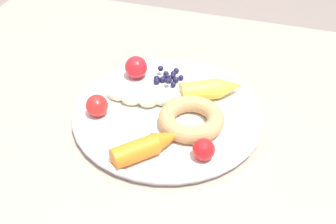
{
  "coord_description": "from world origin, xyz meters",
  "views": [
    {
      "loc": [
        0.19,
        -0.59,
        1.22
      ],
      "look_at": [
        0.01,
        -0.04,
        0.75
      ],
      "focal_mm": 46.57,
      "sensor_mm": 36.0,
      "label": 1
    }
  ],
  "objects_px": {
    "plate": "(168,113)",
    "carrot_yellow": "(213,89)",
    "blueberry_pile": "(168,77)",
    "tomato_far": "(136,67)",
    "tomato_near": "(204,149)",
    "carrot_orange": "(147,146)",
    "tomato_mid": "(97,106)",
    "banana": "(148,98)",
    "dining_table": "(168,145)",
    "donut": "(191,119)"
  },
  "relations": [
    {
      "from": "plate",
      "to": "carrot_yellow",
      "type": "distance_m",
      "value": 0.09
    },
    {
      "from": "blueberry_pile",
      "to": "tomato_far",
      "type": "bearing_deg",
      "value": -173.12
    },
    {
      "from": "plate",
      "to": "tomato_near",
      "type": "height_order",
      "value": "tomato_near"
    },
    {
      "from": "carrot_orange",
      "to": "tomato_mid",
      "type": "height_order",
      "value": "tomato_mid"
    },
    {
      "from": "tomato_near",
      "to": "tomato_mid",
      "type": "relative_size",
      "value": 0.91
    },
    {
      "from": "banana",
      "to": "blueberry_pile",
      "type": "xyz_separation_m",
      "value": [
        0.01,
        0.08,
        -0.01
      ]
    },
    {
      "from": "carrot_orange",
      "to": "plate",
      "type": "bearing_deg",
      "value": 90.4
    },
    {
      "from": "carrot_yellow",
      "to": "tomato_near",
      "type": "bearing_deg",
      "value": -81.81
    },
    {
      "from": "banana",
      "to": "blueberry_pile",
      "type": "bearing_deg",
      "value": 81.97
    },
    {
      "from": "plate",
      "to": "carrot_orange",
      "type": "relative_size",
      "value": 2.99
    },
    {
      "from": "dining_table",
      "to": "carrot_orange",
      "type": "xyz_separation_m",
      "value": [
        0.01,
        -0.14,
        0.13
      ]
    },
    {
      "from": "banana",
      "to": "carrot_orange",
      "type": "bearing_deg",
      "value": -70.97
    },
    {
      "from": "tomato_far",
      "to": "banana",
      "type": "bearing_deg",
      "value": -55.27
    },
    {
      "from": "plate",
      "to": "dining_table",
      "type": "bearing_deg",
      "value": 108.31
    },
    {
      "from": "carrot_orange",
      "to": "tomato_mid",
      "type": "bearing_deg",
      "value": 150.65
    },
    {
      "from": "tomato_mid",
      "to": "carrot_orange",
      "type": "bearing_deg",
      "value": -29.35
    },
    {
      "from": "dining_table",
      "to": "carrot_yellow",
      "type": "height_order",
      "value": "carrot_yellow"
    },
    {
      "from": "carrot_orange",
      "to": "dining_table",
      "type": "bearing_deg",
      "value": 95.39
    },
    {
      "from": "plate",
      "to": "carrot_orange",
      "type": "distance_m",
      "value": 0.11
    },
    {
      "from": "dining_table",
      "to": "tomato_mid",
      "type": "relative_size",
      "value": 27.29
    },
    {
      "from": "carrot_yellow",
      "to": "tomato_far",
      "type": "xyz_separation_m",
      "value": [
        -0.15,
        0.02,
        0.0
      ]
    },
    {
      "from": "plate",
      "to": "carrot_yellow",
      "type": "xyz_separation_m",
      "value": [
        0.06,
        0.06,
        0.02
      ]
    },
    {
      "from": "dining_table",
      "to": "plate",
      "type": "distance_m",
      "value": 0.12
    },
    {
      "from": "plate",
      "to": "donut",
      "type": "xyz_separation_m",
      "value": [
        0.05,
        -0.02,
        0.02
      ]
    },
    {
      "from": "plate",
      "to": "carrot_yellow",
      "type": "relative_size",
      "value": 2.8
    },
    {
      "from": "banana",
      "to": "carrot_orange",
      "type": "height_order",
      "value": "carrot_orange"
    },
    {
      "from": "dining_table",
      "to": "tomato_far",
      "type": "height_order",
      "value": "tomato_far"
    },
    {
      "from": "plate",
      "to": "tomato_near",
      "type": "bearing_deg",
      "value": -46.48
    },
    {
      "from": "dining_table",
      "to": "donut",
      "type": "bearing_deg",
      "value": -45.67
    },
    {
      "from": "banana",
      "to": "tomato_near",
      "type": "xyz_separation_m",
      "value": [
        0.12,
        -0.1,
        0.0
      ]
    },
    {
      "from": "banana",
      "to": "carrot_orange",
      "type": "xyz_separation_m",
      "value": [
        0.04,
        -0.12,
        0.0
      ]
    },
    {
      "from": "banana",
      "to": "carrot_yellow",
      "type": "height_order",
      "value": "carrot_yellow"
    },
    {
      "from": "donut",
      "to": "dining_table",
      "type": "bearing_deg",
      "value": 134.33
    },
    {
      "from": "donut",
      "to": "blueberry_pile",
      "type": "bearing_deg",
      "value": 123.71
    },
    {
      "from": "blueberry_pile",
      "to": "banana",
      "type": "bearing_deg",
      "value": -98.03
    },
    {
      "from": "dining_table",
      "to": "carrot_yellow",
      "type": "relative_size",
      "value": 8.91
    },
    {
      "from": "carrot_orange",
      "to": "tomato_far",
      "type": "xyz_separation_m",
      "value": [
        -0.09,
        0.19,
        0.0
      ]
    },
    {
      "from": "tomato_near",
      "to": "banana",
      "type": "bearing_deg",
      "value": 140.89
    },
    {
      "from": "banana",
      "to": "dining_table",
      "type": "bearing_deg",
      "value": 44.9
    },
    {
      "from": "dining_table",
      "to": "banana",
      "type": "relative_size",
      "value": 6.69
    },
    {
      "from": "banana",
      "to": "carrot_yellow",
      "type": "distance_m",
      "value": 0.11
    },
    {
      "from": "carrot_orange",
      "to": "carrot_yellow",
      "type": "height_order",
      "value": "carrot_yellow"
    },
    {
      "from": "carrot_yellow",
      "to": "tomato_mid",
      "type": "bearing_deg",
      "value": -148.72
    },
    {
      "from": "plate",
      "to": "banana",
      "type": "relative_size",
      "value": 2.1
    },
    {
      "from": "donut",
      "to": "tomato_near",
      "type": "distance_m",
      "value": 0.08
    },
    {
      "from": "carrot_orange",
      "to": "carrot_yellow",
      "type": "xyz_separation_m",
      "value": [
        0.06,
        0.17,
        0.0
      ]
    },
    {
      "from": "banana",
      "to": "tomato_far",
      "type": "relative_size",
      "value": 3.66
    },
    {
      "from": "banana",
      "to": "tomato_near",
      "type": "distance_m",
      "value": 0.16
    },
    {
      "from": "dining_table",
      "to": "tomato_mid",
      "type": "height_order",
      "value": "tomato_mid"
    },
    {
      "from": "blueberry_pile",
      "to": "tomato_mid",
      "type": "bearing_deg",
      "value": -122.05
    }
  ]
}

